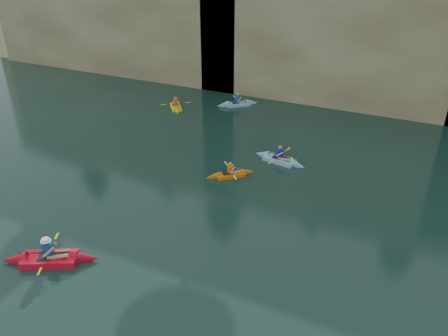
% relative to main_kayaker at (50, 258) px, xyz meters
% --- Properties ---
extents(ground, '(160.00, 160.00, 0.00)m').
position_rel_main_kayaker_xyz_m(ground, '(5.13, 1.04, -0.19)').
color(ground, black).
rests_on(ground, ground).
extents(cliff, '(70.00, 16.00, 12.00)m').
position_rel_main_kayaker_xyz_m(cliff, '(5.13, 31.04, 5.81)').
color(cliff, tan).
rests_on(cliff, ground).
extents(cliff_slab_west, '(26.00, 2.40, 10.56)m').
position_rel_main_kayaker_xyz_m(cliff_slab_west, '(-14.87, 23.64, 5.09)').
color(cliff_slab_west, tan).
rests_on(cliff_slab_west, ground).
extents(cliff_slab_center, '(24.00, 2.40, 11.40)m').
position_rel_main_kayaker_xyz_m(cliff_slab_center, '(7.13, 23.64, 5.51)').
color(cliff_slab_center, tan).
rests_on(cliff_slab_center, ground).
extents(sea_cave_west, '(4.50, 1.00, 4.00)m').
position_rel_main_kayaker_xyz_m(sea_cave_west, '(-12.87, 22.99, 1.81)').
color(sea_cave_west, black).
rests_on(sea_cave_west, ground).
extents(sea_cave_center, '(3.50, 1.00, 3.20)m').
position_rel_main_kayaker_xyz_m(sea_cave_center, '(1.13, 22.99, 1.41)').
color(sea_cave_center, black).
rests_on(sea_cave_center, ground).
extents(main_kayaker, '(3.86, 2.59, 1.45)m').
position_rel_main_kayaker_xyz_m(main_kayaker, '(0.00, 0.00, 0.00)').
color(main_kayaker, red).
rests_on(main_kayaker, ground).
extents(kayaker_orange, '(2.54, 2.35, 1.07)m').
position_rel_main_kayaker_xyz_m(kayaker_orange, '(3.65, 9.60, -0.06)').
color(kayaker_orange, orange).
rests_on(kayaker_orange, ground).
extents(kayaker_ltblue_near, '(3.36, 2.51, 1.30)m').
position_rel_main_kayaker_xyz_m(kayaker_ltblue_near, '(5.54, 12.39, -0.03)').
color(kayaker_ltblue_near, '#7EBBD3').
rests_on(kayaker_ltblue_near, ground).
extents(kayaker_yellow, '(2.28, 2.62, 1.14)m').
position_rel_main_kayaker_xyz_m(kayaker_yellow, '(-4.50, 17.48, -0.05)').
color(kayaker_yellow, yellow).
rests_on(kayaker_yellow, ground).
extents(kayaker_ltblue_mid, '(3.02, 2.69, 1.26)m').
position_rel_main_kayaker_xyz_m(kayaker_ltblue_mid, '(-0.48, 20.04, -0.04)').
color(kayaker_ltblue_mid, '#7DAFD1').
rests_on(kayaker_ltblue_mid, ground).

